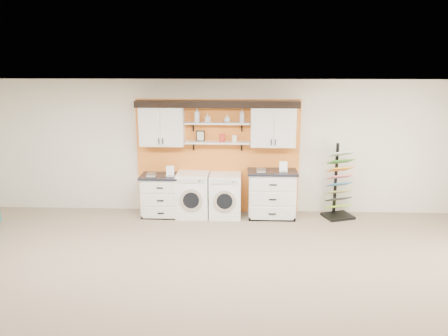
{
  "coord_description": "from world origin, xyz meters",
  "views": [
    {
      "loc": [
        0.52,
        -4.99,
        3.15
      ],
      "look_at": [
        0.2,
        2.3,
        1.36
      ],
      "focal_mm": 35.0,
      "sensor_mm": 36.0,
      "label": 1
    }
  ],
  "objects_px": {
    "base_cabinet_left": "(163,195)",
    "dryer": "(225,195)",
    "base_cabinet_right": "(272,194)",
    "sample_rack": "(339,194)",
    "washer": "(193,195)"
  },
  "relations": [
    {
      "from": "washer",
      "to": "sample_rack",
      "type": "height_order",
      "value": "sample_rack"
    },
    {
      "from": "washer",
      "to": "base_cabinet_left",
      "type": "bearing_deg",
      "value": 179.69
    },
    {
      "from": "washer",
      "to": "dryer",
      "type": "distance_m",
      "value": 0.67
    },
    {
      "from": "dryer",
      "to": "base_cabinet_left",
      "type": "bearing_deg",
      "value": 179.85
    },
    {
      "from": "washer",
      "to": "base_cabinet_right",
      "type": "bearing_deg",
      "value": 0.12
    },
    {
      "from": "base_cabinet_left",
      "to": "sample_rack",
      "type": "xyz_separation_m",
      "value": [
        3.63,
        0.03,
        0.07
      ]
    },
    {
      "from": "base_cabinet_right",
      "to": "washer",
      "type": "bearing_deg",
      "value": -179.88
    },
    {
      "from": "dryer",
      "to": "sample_rack",
      "type": "bearing_deg",
      "value": 0.86
    },
    {
      "from": "base_cabinet_left",
      "to": "dryer",
      "type": "bearing_deg",
      "value": -0.15
    },
    {
      "from": "sample_rack",
      "to": "washer",
      "type": "bearing_deg",
      "value": 161.21
    },
    {
      "from": "base_cabinet_left",
      "to": "base_cabinet_right",
      "type": "distance_m",
      "value": 2.26
    },
    {
      "from": "base_cabinet_right",
      "to": "sample_rack",
      "type": "xyz_separation_m",
      "value": [
        1.37,
        0.03,
        0.01
      ]
    },
    {
      "from": "base_cabinet_right",
      "to": "washer",
      "type": "relative_size",
      "value": 1.1
    },
    {
      "from": "base_cabinet_right",
      "to": "washer",
      "type": "xyz_separation_m",
      "value": [
        -1.63,
        -0.0,
        -0.03
      ]
    },
    {
      "from": "base_cabinet_right",
      "to": "sample_rack",
      "type": "relative_size",
      "value": 0.65
    }
  ]
}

